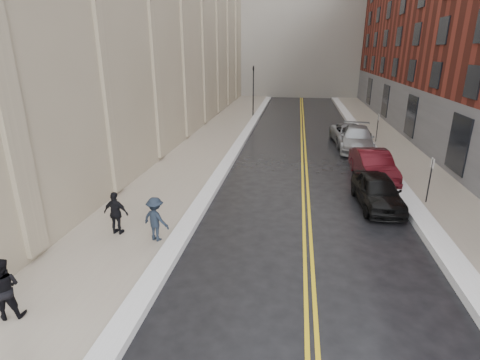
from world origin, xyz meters
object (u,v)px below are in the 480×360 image
(car_black, at_px, (378,191))
(pedestrian_b, at_px, (156,219))
(car_silver_far, at_px, (350,135))
(pedestrian_c, at_px, (116,213))
(car_maroon, at_px, (373,165))
(car_silver_near, at_px, (357,139))
(pedestrian_a, at_px, (4,289))

(car_black, distance_m, pedestrian_b, 9.83)
(car_silver_far, xyz_separation_m, pedestrian_c, (-10.50, -16.53, 0.26))
(pedestrian_b, bearing_deg, pedestrian_c, 11.20)
(car_black, distance_m, car_silver_far, 12.01)
(car_maroon, xyz_separation_m, car_silver_near, (0.04, 6.46, 0.02))
(car_maroon, distance_m, pedestrian_c, 13.62)
(car_silver_near, distance_m, pedestrian_c, 18.35)
(car_silver_near, bearing_deg, car_black, -86.92)
(car_black, height_order, pedestrian_b, pedestrian_b)
(pedestrian_a, height_order, pedestrian_b, pedestrian_a)
(pedestrian_b, distance_m, pedestrian_c, 1.65)
(car_maroon, bearing_deg, car_silver_near, 84.59)
(car_black, bearing_deg, car_silver_near, 83.11)
(pedestrian_a, bearing_deg, car_silver_near, -140.57)
(car_maroon, xyz_separation_m, pedestrian_a, (-11.41, -13.22, 0.21))
(car_black, distance_m, pedestrian_c, 11.17)
(pedestrian_a, bearing_deg, car_black, -159.86)
(car_maroon, bearing_deg, car_silver_far, 86.48)
(car_silver_near, xyz_separation_m, pedestrian_b, (-9.12, -15.13, 0.18))
(car_maroon, relative_size, pedestrian_c, 2.86)
(car_silver_far, bearing_deg, pedestrian_a, -122.82)
(pedestrian_c, bearing_deg, car_silver_near, -120.49)
(car_black, xyz_separation_m, pedestrian_b, (-8.58, -4.78, 0.24))
(car_black, xyz_separation_m, car_silver_far, (0.28, 12.01, -0.02))
(car_silver_near, xyz_separation_m, car_silver_far, (-0.26, 1.66, -0.08))
(car_maroon, height_order, pedestrian_a, pedestrian_a)
(car_silver_far, bearing_deg, pedestrian_b, -122.98)
(car_silver_near, height_order, pedestrian_c, pedestrian_c)
(pedestrian_a, bearing_deg, pedestrian_b, -137.49)
(car_black, relative_size, pedestrian_c, 2.59)
(car_maroon, distance_m, car_silver_near, 6.46)
(car_black, height_order, pedestrian_c, pedestrian_c)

